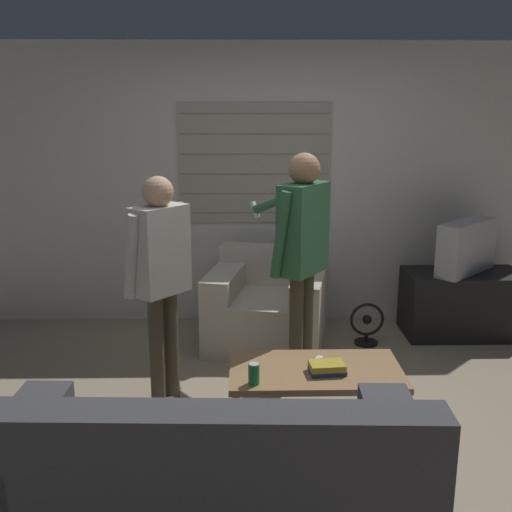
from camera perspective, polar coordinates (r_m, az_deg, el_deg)
ground_plane at (r=4.01m, az=2.46°, el=-15.75°), size 16.00×16.00×0.00m
wall_back at (r=5.55m, az=1.24°, el=6.73°), size 5.20×0.08×2.55m
couch_blue at (r=2.86m, az=-4.73°, el=-21.56°), size 1.95×0.90×0.87m
armchair_beige at (r=5.14m, az=1.14°, el=-4.84°), size 1.11×1.05×0.79m
coffee_table at (r=3.77m, az=5.68°, el=-11.14°), size 1.06×0.58×0.43m
tv_stand at (r=5.64m, az=19.00°, el=-4.30°), size 1.01×0.52×0.58m
tv at (r=5.51m, az=19.40°, el=0.82°), size 0.66×0.63×0.46m
person_left_standing at (r=4.00m, az=-9.17°, el=-0.76°), size 0.50×0.74×1.56m
person_right_standing at (r=4.21m, az=4.35°, el=1.43°), size 0.57×0.77×1.69m
book_stack at (r=3.68m, az=6.78°, el=-10.53°), size 0.23×0.16×0.07m
soda_can at (r=3.52m, az=-0.20°, el=-11.16°), size 0.07×0.07×0.13m
spare_remote at (r=3.82m, az=5.88°, el=-9.94°), size 0.09×0.13×0.02m
floor_fan at (r=5.25m, az=10.50°, el=-6.50°), size 0.29×0.20×0.37m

